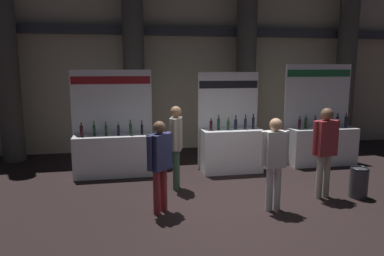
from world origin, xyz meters
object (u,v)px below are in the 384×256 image
Objects in this scene: exhibitor_booth_2 at (321,141)px; visitor_4 at (325,144)px; exhibitor_booth_1 at (231,146)px; trash_bin at (359,182)px; visitor_2 at (275,157)px; visitor_0 at (176,141)px; exhibitor_booth_0 at (113,150)px; visitor_1 at (160,159)px.

exhibitor_booth_2 reaches higher than visitor_4.
exhibitor_booth_1 is at bearing 110.34° from visitor_4.
exhibitor_booth_2 is at bearing 76.30° from trash_bin.
visitor_0 is at bearing 136.49° from visitor_2.
exhibitor_booth_0 is 1.51× the size of visitor_1.
exhibitor_booth_2 is 5.06m from visitor_1.
exhibitor_booth_1 is at bearing 131.41° from trash_bin.
trash_bin is 0.36× the size of visitor_2.
exhibitor_booth_0 is at bearing 136.31° from visitor_2.
visitor_2 is (1.52, -1.44, -0.06)m from visitor_0.
exhibitor_booth_1 is 4.02× the size of trash_bin.
exhibitor_booth_2 is at bearing -57.33° from visitor_0.
exhibitor_booth_2 is 1.49× the size of visitor_0.
exhibitor_booth_2 is 1.56× the size of visitor_2.
visitor_1 is at bearing 171.92° from visitor_4.
exhibitor_booth_2 is 3.66m from visitor_2.
exhibitor_booth_0 is at bearing 139.94° from visitor_4.
visitor_2 is (-1.90, -0.28, 0.67)m from trash_bin.
visitor_2 is at bearing -171.87° from visitor_4.
visitor_4 reaches higher than visitor_0.
exhibitor_booth_0 is 1.41× the size of visitor_0.
trash_bin is 3.68m from visitor_0.
exhibitor_booth_1 is 0.92× the size of exhibitor_booth_2.
visitor_1 is at bearing -151.72° from exhibitor_booth_2.
trash_bin is at bearing -103.70° from exhibitor_booth_2.
exhibitor_booth_0 is at bearing -112.92° from visitor_1.
visitor_1 is 1.99m from visitor_2.
trash_bin is (1.92, -2.18, -0.32)m from exhibitor_booth_1.
visitor_4 is at bearing 139.98° from visitor_1.
exhibitor_booth_0 is 4.12× the size of trash_bin.
exhibitor_booth_0 reaches higher than exhibitor_booth_1.
visitor_2 is (2.82, -2.69, 0.37)m from exhibitor_booth_0.
visitor_4 reaches higher than trash_bin.
visitor_2 is at bearing -171.55° from trash_bin.
visitor_0 is 1.25m from visitor_1.
visitor_1 is at bearing -131.64° from exhibitor_booth_1.
exhibitor_booth_0 reaches higher than trash_bin.
visitor_2 reaches higher than visitor_1.
visitor_2 is (-2.48, -2.67, 0.35)m from exhibitor_booth_2.
visitor_1 is 3.17m from visitor_4.
exhibitor_booth_0 is 1.48× the size of visitor_2.
exhibitor_booth_1 is 2.92m from trash_bin.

